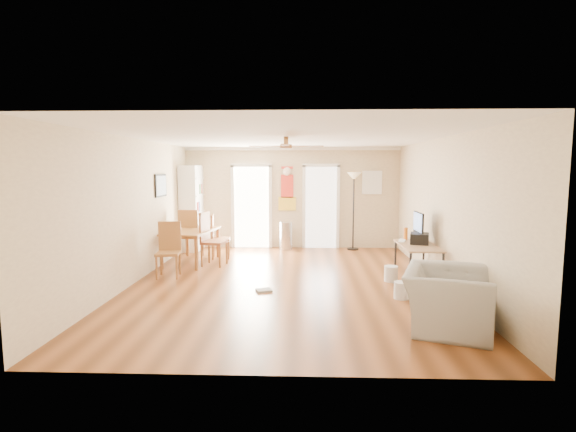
{
  "coord_description": "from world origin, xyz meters",
  "views": [
    {
      "loc": [
        0.29,
        -7.55,
        2.06
      ],
      "look_at": [
        0.0,
        0.6,
        1.15
      ],
      "focal_mm": 26.67,
      "sensor_mm": 36.0,
      "label": 1
    }
  ],
  "objects_px": {
    "dining_chair_right_b": "(214,239)",
    "armchair": "(447,299)",
    "dining_chair_far": "(191,233)",
    "dining_table": "(192,246)",
    "dining_chair_right_a": "(221,236)",
    "dining_chair_near": "(168,250)",
    "printer": "(420,238)",
    "torchiere_lamp": "(353,211)",
    "trash_can": "(286,236)",
    "wastebasket_b": "(401,290)",
    "wastebasket_a": "(391,274)",
    "bookshelf": "(192,208)",
    "computer_desk": "(417,263)"
  },
  "relations": [
    {
      "from": "torchiere_lamp",
      "to": "armchair",
      "type": "bearing_deg",
      "value": -83.78
    },
    {
      "from": "dining_chair_right_b",
      "to": "armchair",
      "type": "relative_size",
      "value": 0.95
    },
    {
      "from": "bookshelf",
      "to": "trash_can",
      "type": "height_order",
      "value": "bookshelf"
    },
    {
      "from": "dining_chair_right_a",
      "to": "wastebasket_b",
      "type": "height_order",
      "value": "dining_chair_right_a"
    },
    {
      "from": "dining_chair_right_a",
      "to": "dining_table",
      "type": "bearing_deg",
      "value": 124.41
    },
    {
      "from": "dining_chair_far",
      "to": "wastebasket_b",
      "type": "height_order",
      "value": "dining_chair_far"
    },
    {
      "from": "armchair",
      "to": "torchiere_lamp",
      "type": "bearing_deg",
      "value": 25.92
    },
    {
      "from": "dining_chair_far",
      "to": "printer",
      "type": "height_order",
      "value": "dining_chair_far"
    },
    {
      "from": "dining_table",
      "to": "dining_chair_right_b",
      "type": "relative_size",
      "value": 1.28
    },
    {
      "from": "dining_chair_right_a",
      "to": "dining_chair_near",
      "type": "distance_m",
      "value": 1.88
    },
    {
      "from": "dining_chair_right_b",
      "to": "printer",
      "type": "xyz_separation_m",
      "value": [
        4.05,
        -1.01,
        0.2
      ]
    },
    {
      "from": "dining_chair_right_b",
      "to": "trash_can",
      "type": "relative_size",
      "value": 1.59
    },
    {
      "from": "dining_table",
      "to": "dining_chair_near",
      "type": "distance_m",
      "value": 1.27
    },
    {
      "from": "trash_can",
      "to": "torchiere_lamp",
      "type": "xyz_separation_m",
      "value": [
        1.71,
        0.05,
        0.63
      ]
    },
    {
      "from": "printer",
      "to": "armchair",
      "type": "bearing_deg",
      "value": -80.25
    },
    {
      "from": "bookshelf",
      "to": "dining_chair_right_b",
      "type": "relative_size",
      "value": 1.89
    },
    {
      "from": "wastebasket_b",
      "to": "bookshelf",
      "type": "bearing_deg",
      "value": 137.54
    },
    {
      "from": "dining_chair_far",
      "to": "computer_desk",
      "type": "bearing_deg",
      "value": 161.6
    },
    {
      "from": "dining_chair_far",
      "to": "torchiere_lamp",
      "type": "distance_m",
      "value": 4.03
    },
    {
      "from": "dining_table",
      "to": "trash_can",
      "type": "distance_m",
      "value": 2.57
    },
    {
      "from": "bookshelf",
      "to": "dining_chair_right_b",
      "type": "height_order",
      "value": "bookshelf"
    },
    {
      "from": "dining_chair_near",
      "to": "trash_can",
      "type": "height_order",
      "value": "dining_chair_near"
    },
    {
      "from": "wastebasket_a",
      "to": "armchair",
      "type": "bearing_deg",
      "value": -83.91
    },
    {
      "from": "bookshelf",
      "to": "dining_table",
      "type": "xyz_separation_m",
      "value": [
        0.37,
        -1.53,
        -0.7
      ]
    },
    {
      "from": "trash_can",
      "to": "torchiere_lamp",
      "type": "distance_m",
      "value": 1.82
    },
    {
      "from": "dining_chair_right_a",
      "to": "trash_can",
      "type": "relative_size",
      "value": 1.42
    },
    {
      "from": "dining_chair_far",
      "to": "torchiere_lamp",
      "type": "height_order",
      "value": "torchiere_lamp"
    },
    {
      "from": "trash_can",
      "to": "torchiere_lamp",
      "type": "bearing_deg",
      "value": 1.62
    },
    {
      "from": "dining_chair_far",
      "to": "torchiere_lamp",
      "type": "xyz_separation_m",
      "value": [
        3.86,
        1.08,
        0.42
      ]
    },
    {
      "from": "dining_chair_near",
      "to": "printer",
      "type": "height_order",
      "value": "dining_chair_near"
    },
    {
      "from": "dining_table",
      "to": "dining_chair_right_a",
      "type": "relative_size",
      "value": 1.44
    },
    {
      "from": "bookshelf",
      "to": "dining_table",
      "type": "relative_size",
      "value": 1.47
    },
    {
      "from": "dining_table",
      "to": "wastebasket_a",
      "type": "bearing_deg",
      "value": -19.37
    },
    {
      "from": "dining_table",
      "to": "dining_chair_right_b",
      "type": "distance_m",
      "value": 0.63
    },
    {
      "from": "bookshelf",
      "to": "torchiere_lamp",
      "type": "relative_size",
      "value": 1.09
    },
    {
      "from": "wastebasket_a",
      "to": "armchair",
      "type": "relative_size",
      "value": 0.24
    },
    {
      "from": "dining_chair_near",
      "to": "printer",
      "type": "bearing_deg",
      "value": -6.21
    },
    {
      "from": "wastebasket_a",
      "to": "wastebasket_b",
      "type": "xyz_separation_m",
      "value": [
        -0.05,
        -1.04,
        -0.01
      ]
    },
    {
      "from": "armchair",
      "to": "dining_chair_far",
      "type": "bearing_deg",
      "value": 65.66
    },
    {
      "from": "torchiere_lamp",
      "to": "wastebasket_a",
      "type": "relative_size",
      "value": 6.9
    },
    {
      "from": "dining_table",
      "to": "wastebasket_b",
      "type": "height_order",
      "value": "dining_table"
    },
    {
      "from": "dining_chair_right_a",
      "to": "trash_can",
      "type": "distance_m",
      "value": 1.83
    },
    {
      "from": "dining_chair_right_a",
      "to": "wastebasket_b",
      "type": "distance_m",
      "value": 4.57
    },
    {
      "from": "dining_chair_right_a",
      "to": "wastebasket_b",
      "type": "xyz_separation_m",
      "value": [
        3.45,
        -2.98,
        -0.37
      ]
    },
    {
      "from": "bookshelf",
      "to": "wastebasket_b",
      "type": "height_order",
      "value": "bookshelf"
    },
    {
      "from": "torchiere_lamp",
      "to": "wastebasket_a",
      "type": "distance_m",
      "value": 3.21
    },
    {
      "from": "printer",
      "to": "computer_desk",
      "type": "bearing_deg",
      "value": -98.19
    },
    {
      "from": "dining_chair_right_b",
      "to": "dining_chair_far",
      "type": "relative_size",
      "value": 1.01
    },
    {
      "from": "dining_chair_right_a",
      "to": "wastebasket_a",
      "type": "height_order",
      "value": "dining_chair_right_a"
    },
    {
      "from": "dining_chair_right_b",
      "to": "trash_can",
      "type": "height_order",
      "value": "dining_chair_right_b"
    }
  ]
}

